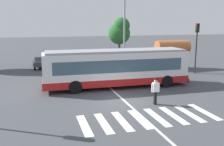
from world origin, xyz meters
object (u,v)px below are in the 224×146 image
object	(u,v)px
twin_arm_street_lamp	(124,20)
bus_stop_shelter	(172,48)
pedestrian_crossing_street	(155,90)
parked_car_teal	(86,59)
traffic_light_far_corner	(197,41)
parked_car_white	(106,58)
city_transit_bus	(116,68)
parked_car_champagne	(65,60)
parked_car_charcoal	(41,61)
background_tree_right	(120,31)

from	to	relation	value
twin_arm_street_lamp	bus_stop_shelter	bearing A→B (deg)	-13.63
pedestrian_crossing_street	parked_car_teal	world-z (taller)	pedestrian_crossing_street
traffic_light_far_corner	bus_stop_shelter	world-z (taller)	traffic_light_far_corner
parked_car_white	bus_stop_shelter	world-z (taller)	bus_stop_shelter
city_transit_bus	parked_car_champagne	distance (m)	11.94
traffic_light_far_corner	twin_arm_street_lamp	xyz separation A→B (m)	(-6.26, 4.46, 2.04)
parked_car_charcoal	parked_car_white	size ratio (longest dim) A/B	0.99
parked_car_charcoal	traffic_light_far_corner	xyz separation A→B (m)	(15.26, -8.34, 2.65)
city_transit_bus	traffic_light_far_corner	world-z (taller)	traffic_light_far_corner
parked_car_champagne	twin_arm_street_lamp	world-z (taller)	twin_arm_street_lamp
twin_arm_street_lamp	parked_car_charcoal	bearing A→B (deg)	156.68
traffic_light_far_corner	parked_car_teal	bearing A→B (deg)	140.23
parked_car_champagne	parked_car_teal	xyz separation A→B (m)	(2.64, -0.19, 0.00)
city_transit_bus	traffic_light_far_corner	size ratio (longest dim) A/B	2.33
pedestrian_crossing_street	parked_car_white	world-z (taller)	pedestrian_crossing_street
traffic_light_far_corner	background_tree_right	xyz separation A→B (m)	(-3.47, 14.61, 0.48)
parked_car_teal	twin_arm_street_lamp	distance (m)	7.03
background_tree_right	traffic_light_far_corner	bearing A→B (deg)	-76.65
pedestrian_crossing_street	parked_car_white	size ratio (longest dim) A/B	0.37
pedestrian_crossing_street	bus_stop_shelter	distance (m)	13.72
parked_car_charcoal	parked_car_white	world-z (taller)	same
parked_car_charcoal	parked_car_teal	world-z (taller)	same
city_transit_bus	pedestrian_crossing_street	xyz separation A→B (m)	(1.05, -5.10, -0.62)
city_transit_bus	parked_car_white	xyz separation A→B (m)	(2.30, 11.84, -0.82)
background_tree_right	bus_stop_shelter	bearing A→B (deg)	-77.53
parked_car_champagne	background_tree_right	bearing A→B (deg)	34.27
parked_car_champagne	parked_car_white	bearing A→B (deg)	3.34
city_transit_bus	background_tree_right	bearing A→B (deg)	71.11
twin_arm_street_lamp	parked_car_white	bearing A→B (deg)	102.75
traffic_light_far_corner	twin_arm_street_lamp	distance (m)	7.95
twin_arm_street_lamp	background_tree_right	size ratio (longest dim) A/B	1.49
pedestrian_crossing_street	parked_car_teal	xyz separation A→B (m)	(-1.42, 16.44, -0.20)
traffic_light_far_corner	bus_stop_shelter	distance (m)	3.45
pedestrian_crossing_street	parked_car_charcoal	world-z (taller)	pedestrian_crossing_street
parked_car_white	bus_stop_shelter	bearing A→B (deg)	-41.51
parked_car_charcoal	traffic_light_far_corner	size ratio (longest dim) A/B	0.89
city_transit_bus	parked_car_white	distance (m)	12.09
parked_car_white	traffic_light_far_corner	bearing A→B (deg)	-50.39
city_transit_bus	background_tree_right	world-z (taller)	background_tree_right
parked_car_white	pedestrian_crossing_street	bearing A→B (deg)	-94.20
parked_car_teal	parked_car_white	world-z (taller)	same
parked_car_champagne	traffic_light_far_corner	xyz separation A→B (m)	(12.53, -8.43, 2.65)
parked_car_teal	parked_car_white	bearing A→B (deg)	10.64
city_transit_bus	parked_car_champagne	size ratio (longest dim) A/B	2.58
parked_car_champagne	background_tree_right	distance (m)	11.41
bus_stop_shelter	parked_car_teal	bearing A→B (deg)	150.49
twin_arm_street_lamp	city_transit_bus	bearing A→B (deg)	-113.35
parked_car_champagne	twin_arm_street_lamp	bearing A→B (deg)	-32.35
bus_stop_shelter	background_tree_right	world-z (taller)	background_tree_right
parked_car_charcoal	background_tree_right	distance (m)	13.72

